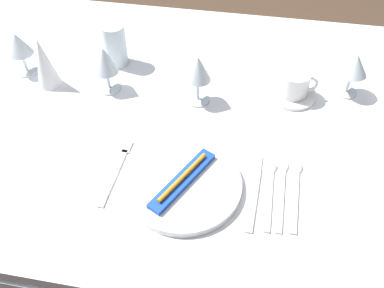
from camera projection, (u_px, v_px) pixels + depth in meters
name	position (u px, v px, depth m)	size (l,w,h in m)	color
ground_plane	(194.00, 244.00, 1.67)	(6.00, 6.00, 0.00)	#4C3828
dining_table	(195.00, 129.00, 1.20)	(1.80, 1.11, 0.74)	white
dinner_plate	(183.00, 184.00, 0.94)	(0.27, 0.27, 0.02)	white
toothbrush_package	(183.00, 180.00, 0.93)	(0.13, 0.20, 0.02)	blue
fork_outer	(117.00, 169.00, 0.98)	(0.02, 0.21, 0.00)	beige
dinner_knife	(254.00, 193.00, 0.93)	(0.03, 0.22, 0.00)	beige
spoon_soup	(270.00, 185.00, 0.95)	(0.03, 0.21, 0.01)	beige
spoon_dessert	(282.00, 185.00, 0.95)	(0.03, 0.21, 0.01)	beige
spoon_tea	(296.00, 186.00, 0.94)	(0.03, 0.21, 0.01)	beige
saucer_right	(291.00, 94.00, 1.17)	(0.14, 0.14, 0.01)	white
coffee_cup_right	(294.00, 83.00, 1.14)	(0.11, 0.09, 0.07)	white
wine_glass_centre	(19.00, 46.00, 1.19)	(0.07, 0.07, 0.13)	silver
wine_glass_left	(199.00, 71.00, 1.09)	(0.07, 0.07, 0.15)	silver
wine_glass_right	(355.00, 66.00, 1.12)	(0.08, 0.08, 0.13)	silver
wine_glass_far	(105.00, 62.00, 1.13)	(0.07, 0.07, 0.14)	silver
drink_tumbler	(115.00, 45.00, 1.24)	(0.07, 0.07, 0.13)	silver
napkin_folded	(44.00, 63.00, 1.16)	(0.07, 0.07, 0.15)	white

